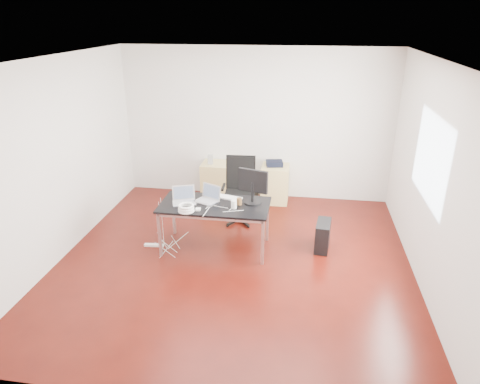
# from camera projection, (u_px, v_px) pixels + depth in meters

# --- Properties ---
(room_shell) EXTENTS (5.00, 5.00, 5.00)m
(room_shell) POSITION_uv_depth(u_px,v_px,m) (236.00, 169.00, 5.64)
(room_shell) COLOR #3A0B06
(room_shell) RESTS_ON ground
(desk) EXTENTS (1.60, 0.80, 0.73)m
(desk) POSITION_uv_depth(u_px,v_px,m) (215.00, 207.00, 6.27)
(desk) COLOR black
(desk) RESTS_ON ground
(office_chair) EXTENTS (0.51, 0.52, 1.08)m
(office_chair) POSITION_uv_depth(u_px,v_px,m) (240.00, 186.00, 7.22)
(office_chair) COLOR black
(office_chair) RESTS_ON ground
(filing_cabinet_left) EXTENTS (0.50, 0.50, 0.70)m
(filing_cabinet_left) POSITION_uv_depth(u_px,v_px,m) (216.00, 180.00, 8.19)
(filing_cabinet_left) COLOR tan
(filing_cabinet_left) RESTS_ON ground
(filing_cabinet_right) EXTENTS (0.50, 0.50, 0.70)m
(filing_cabinet_right) POSITION_uv_depth(u_px,v_px,m) (275.00, 184.00, 8.03)
(filing_cabinet_right) COLOR tan
(filing_cabinet_right) RESTS_ON ground
(pc_tower) EXTENTS (0.25, 0.47, 0.44)m
(pc_tower) POSITION_uv_depth(u_px,v_px,m) (323.00, 236.00, 6.42)
(pc_tower) COLOR black
(pc_tower) RESTS_ON ground
(wastebasket) EXTENTS (0.26, 0.26, 0.28)m
(wastebasket) POSITION_uv_depth(u_px,v_px,m) (252.00, 192.00, 8.19)
(wastebasket) COLOR black
(wastebasket) RESTS_ON ground
(power_strip) EXTENTS (0.30, 0.08, 0.04)m
(power_strip) POSITION_uv_depth(u_px,v_px,m) (154.00, 245.00, 6.56)
(power_strip) COLOR white
(power_strip) RESTS_ON ground
(laptop_left) EXTENTS (0.40, 0.35, 0.23)m
(laptop_left) POSITION_uv_depth(u_px,v_px,m) (184.00, 199.00, 6.29)
(laptop_left) COLOR silver
(laptop_left) RESTS_ON desk
(laptop_right) EXTENTS (0.41, 0.37, 0.23)m
(laptop_right) POSITION_uv_depth(u_px,v_px,m) (208.00, 197.00, 6.33)
(laptop_right) COLOR silver
(laptop_right) RESTS_ON desk
(monitor) EXTENTS (0.45, 0.26, 0.51)m
(monitor) POSITION_uv_depth(u_px,v_px,m) (253.00, 184.00, 6.20)
(monitor) COLOR black
(monitor) RESTS_ON desk
(keyboard) EXTENTS (0.46, 0.25, 0.02)m
(keyboard) POSITION_uv_depth(u_px,v_px,m) (227.00, 197.00, 6.45)
(keyboard) COLOR white
(keyboard) RESTS_ON desk
(cup_white) EXTENTS (0.10, 0.10, 0.12)m
(cup_white) POSITION_uv_depth(u_px,v_px,m) (234.00, 204.00, 6.10)
(cup_white) COLOR white
(cup_white) RESTS_ON desk
(cup_brown) EXTENTS (0.10, 0.10, 0.10)m
(cup_brown) POSITION_uv_depth(u_px,v_px,m) (239.00, 201.00, 6.22)
(cup_brown) COLOR brown
(cup_brown) RESTS_ON desk
(cable_coil) EXTENTS (0.24, 0.24, 0.11)m
(cable_coil) POSITION_uv_depth(u_px,v_px,m) (186.00, 208.00, 5.99)
(cable_coil) COLOR white
(cable_coil) RESTS_ON desk
(power_adapter) EXTENTS (0.08, 0.08, 0.03)m
(power_adapter) POSITION_uv_depth(u_px,v_px,m) (198.00, 209.00, 6.05)
(power_adapter) COLOR white
(power_adapter) RESTS_ON desk
(speaker) EXTENTS (0.09, 0.08, 0.18)m
(speaker) POSITION_uv_depth(u_px,v_px,m) (210.00, 159.00, 7.98)
(speaker) COLOR #9E9E9E
(speaker) RESTS_ON filing_cabinet_left
(navy_garment) EXTENTS (0.34, 0.29, 0.09)m
(navy_garment) POSITION_uv_depth(u_px,v_px,m) (274.00, 163.00, 7.90)
(navy_garment) COLOR black
(navy_garment) RESTS_ON filing_cabinet_right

